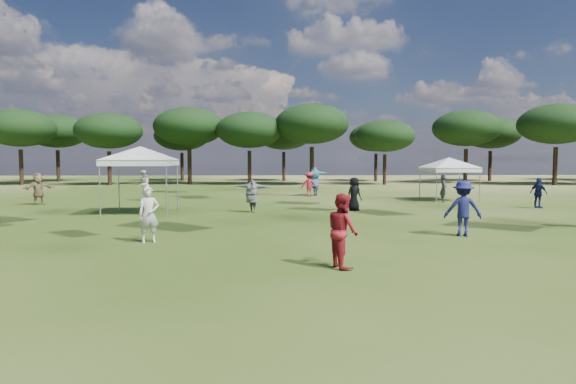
% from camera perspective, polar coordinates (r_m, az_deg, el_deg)
% --- Properties ---
extents(tree_line, '(108.78, 17.63, 7.77)m').
position_cam_1_polar(tree_line, '(48.29, 1.50, 7.49)').
color(tree_line, black).
rests_on(tree_line, ground).
extents(tent_left, '(5.92, 5.92, 3.31)m').
position_cam_1_polar(tent_left, '(22.40, -17.08, 4.86)').
color(tent_left, gray).
rests_on(tent_left, ground).
extents(tent_right, '(5.50, 5.50, 2.84)m').
position_cam_1_polar(tent_right, '(29.88, 18.55, 3.67)').
color(tent_right, gray).
rests_on(tent_right, ground).
extents(festival_crowd, '(26.94, 22.84, 1.91)m').
position_cam_1_polar(festival_crowd, '(23.33, -3.33, -0.01)').
color(festival_crowd, '#151B4C').
rests_on(festival_crowd, ground).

